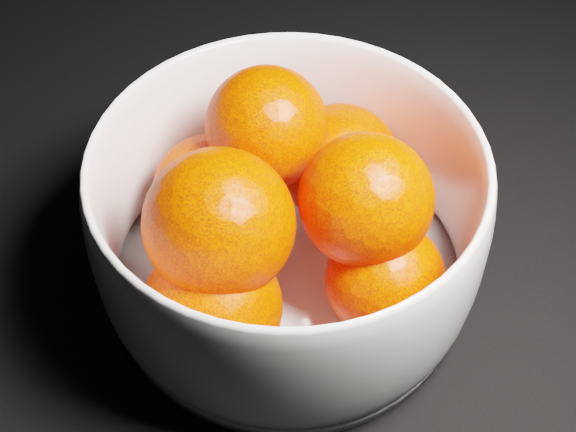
{
  "coord_description": "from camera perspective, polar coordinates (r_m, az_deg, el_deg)",
  "views": [
    {
      "loc": [
        0.01,
        -0.08,
        0.45
      ],
      "look_at": [
        -0.0,
        0.25,
        0.07
      ],
      "focal_mm": 50.0,
      "sensor_mm": 36.0,
      "label": 1
    }
  ],
  "objects": [
    {
      "name": "bowl",
      "position": [
        0.51,
        0.0,
        -0.45
      ],
      "size": [
        0.25,
        0.25,
        0.12
      ],
      "rotation": [
        0.0,
        0.0,
        0.22
      ],
      "color": "silver",
      "rests_on": "ground"
    },
    {
      "name": "orange_pile",
      "position": [
        0.5,
        -0.47,
        0.37
      ],
      "size": [
        0.19,
        0.21,
        0.13
      ],
      "color": "#FF2E00",
      "rests_on": "bowl"
    }
  ]
}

